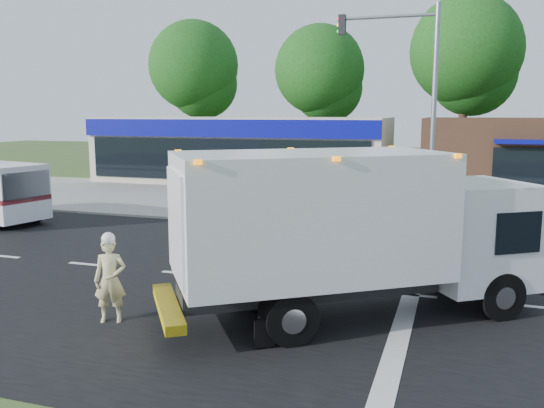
% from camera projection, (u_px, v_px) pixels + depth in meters
% --- Properties ---
extents(ground, '(120.00, 120.00, 0.00)m').
position_uv_depth(ground, '(290.00, 284.00, 14.55)').
color(ground, '#385123').
rests_on(ground, ground).
extents(road_asphalt, '(60.00, 14.00, 0.02)m').
position_uv_depth(road_asphalt, '(290.00, 284.00, 14.55)').
color(road_asphalt, black).
rests_on(road_asphalt, ground).
extents(sidewalk, '(60.00, 2.40, 0.12)m').
position_uv_depth(sidewalk, '(349.00, 223.00, 22.24)').
color(sidewalk, gray).
rests_on(sidewalk, ground).
extents(parking_apron, '(60.00, 9.00, 0.02)m').
position_uv_depth(parking_apron, '(371.00, 202.00, 27.69)').
color(parking_apron, gray).
rests_on(parking_apron, ground).
extents(lane_markings, '(55.20, 7.00, 0.01)m').
position_uv_depth(lane_markings, '(330.00, 306.00, 12.87)').
color(lane_markings, silver).
rests_on(lane_markings, road_asphalt).
extents(ems_box_truck, '(7.95, 6.51, 3.53)m').
position_uv_depth(ems_box_truck, '(350.00, 223.00, 11.88)').
color(ems_box_truck, black).
rests_on(ems_box_truck, ground).
extents(emergency_worker, '(0.77, 0.65, 1.90)m').
position_uv_depth(emergency_worker, '(110.00, 278.00, 11.80)').
color(emergency_worker, '#CCBF88').
rests_on(emergency_worker, ground).
extents(retail_strip_mall, '(18.00, 6.20, 4.00)m').
position_uv_depth(retail_strip_mall, '(241.00, 150.00, 35.70)').
color(retail_strip_mall, beige).
rests_on(retail_strip_mall, ground).
extents(brown_storefront, '(10.00, 6.70, 4.00)m').
position_uv_depth(brown_storefront, '(520.00, 156.00, 30.84)').
color(brown_storefront, '#382316').
rests_on(brown_storefront, ground).
extents(traffic_signal_pole, '(3.51, 0.25, 8.00)m').
position_uv_depth(traffic_signal_pole, '(415.00, 94.00, 20.19)').
color(traffic_signal_pole, gray).
rests_on(traffic_signal_pole, ground).
extents(background_trees, '(36.77, 7.39, 12.10)m').
position_uv_depth(background_trees, '(392.00, 68.00, 40.08)').
color(background_trees, '#332114').
rests_on(background_trees, ground).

